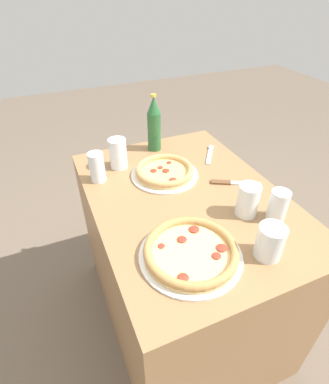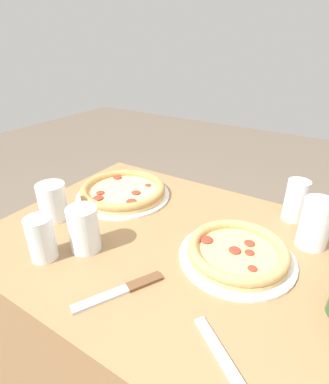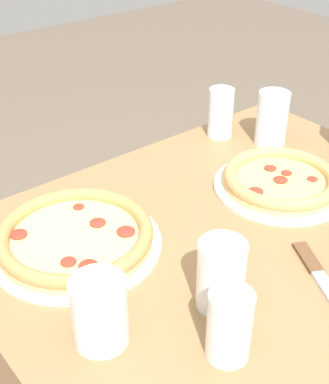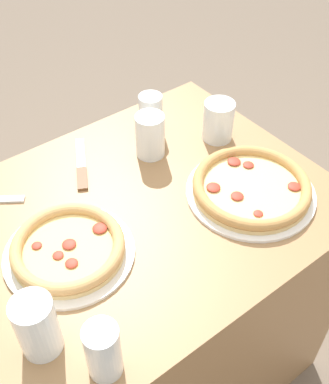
{
  "view_description": "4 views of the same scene",
  "coord_description": "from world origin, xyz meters",
  "views": [
    {
      "loc": [
        -0.8,
        0.44,
        1.47
      ],
      "look_at": [
        -0.04,
        0.11,
        0.85
      ],
      "focal_mm": 28.0,
      "sensor_mm": 36.0,
      "label": 1
    },
    {
      "loc": [
        0.33,
        -0.56,
        1.26
      ],
      "look_at": [
        -0.09,
        0.1,
        0.85
      ],
      "focal_mm": 28.0,
      "sensor_mm": 36.0,
      "label": 2
    },
    {
      "loc": [
        -0.63,
        -0.57,
        1.38
      ],
      "look_at": [
        -0.09,
        0.1,
        0.83
      ],
      "focal_mm": 50.0,
      "sensor_mm": 36.0,
      "label": 3
    },
    {
      "loc": [
        0.4,
        0.66,
        1.59
      ],
      "look_at": [
        -0.06,
        0.06,
        0.86
      ],
      "focal_mm": 45.0,
      "sensor_mm": 36.0,
      "label": 4
    }
  ],
  "objects": [
    {
      "name": "knife",
      "position": [
        -0.0,
        -0.21,
        0.78
      ],
      "size": [
        0.12,
        0.19,
        0.01
      ],
      "color": "brown",
      "rests_on": "table"
    },
    {
      "name": "pizza_pepperoni",
      "position": [
        -0.27,
        0.12,
        0.79
      ],
      "size": [
        0.31,
        0.31,
        0.04
      ],
      "color": "white",
      "rests_on": "table"
    },
    {
      "name": "glass_iced_tea",
      "position": [
        0.31,
        0.18,
        0.84
      ],
      "size": [
        0.08,
        0.08,
        0.13
      ],
      "color": "white",
      "rests_on": "table"
    },
    {
      "name": "glass_mango_juice",
      "position": [
        -0.17,
        -0.15,
        0.83
      ],
      "size": [
        0.08,
        0.08,
        0.12
      ],
      "color": "white",
      "rests_on": "table"
    },
    {
      "name": "glass_orange_juice",
      "position": [
        -0.36,
        -0.09,
        0.82
      ],
      "size": [
        0.08,
        0.08,
        0.11
      ],
      "color": "white",
      "rests_on": "table"
    },
    {
      "name": "table",
      "position": [
        0.0,
        0.0,
        0.39
      ],
      "size": [
        0.98,
        0.71,
        0.77
      ],
      "color": "#997047",
      "rests_on": "ground_plane"
    },
    {
      "name": "glass_lemonade",
      "position": [
        -0.23,
        -0.22,
        0.83
      ],
      "size": [
        0.06,
        0.06,
        0.11
      ],
      "color": "white",
      "rests_on": "table"
    },
    {
      "name": "pizza_salami",
      "position": [
        0.17,
        0.02,
        0.79
      ],
      "size": [
        0.28,
        0.28,
        0.04
      ],
      "color": "silver",
      "rests_on": "table"
    },
    {
      "name": "glass_water",
      "position": [
        0.24,
        0.28,
        0.83
      ],
      "size": [
        0.06,
        0.06,
        0.12
      ],
      "color": "white",
      "rests_on": "table"
    }
  ]
}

